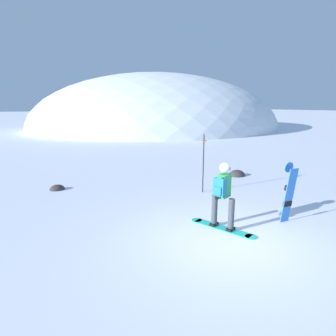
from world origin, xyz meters
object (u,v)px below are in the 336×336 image
object	(u,v)px
piste_marker_near	(203,159)
rock_dark	(57,190)
spare_snowboard	(289,193)
snowboarder_main	(223,194)
rock_mid	(237,176)

from	to	relation	value
piste_marker_near	rock_dark	xyz separation A→B (m)	(-4.80, 2.49, -1.21)
spare_snowboard	rock_dark	xyz separation A→B (m)	(-5.40, 5.81, -0.84)
snowboarder_main	rock_mid	world-z (taller)	snowboarder_main
piste_marker_near	rock_mid	size ratio (longest dim) A/B	2.82
snowboarder_main	piste_marker_near	distance (m)	3.19
snowboarder_main	rock_mid	size ratio (longest dim) A/B	2.27
snowboarder_main	piste_marker_near	bearing A→B (deg)	67.55
spare_snowboard	rock_mid	distance (m)	5.29
rock_mid	spare_snowboard	bearing A→B (deg)	-113.22
snowboarder_main	rock_dark	size ratio (longest dim) A/B	3.14
snowboarder_main	rock_mid	xyz separation A→B (m)	(3.88, 4.42, -0.92)
rock_dark	spare_snowboard	bearing A→B (deg)	-47.09
snowboarder_main	spare_snowboard	xyz separation A→B (m)	(1.82, -0.38, -0.08)
piste_marker_near	rock_dark	bearing A→B (deg)	152.55
rock_dark	rock_mid	world-z (taller)	rock_mid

